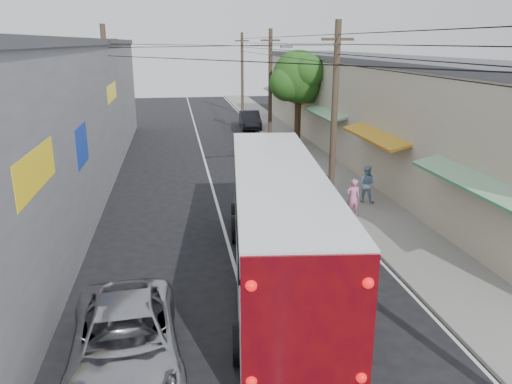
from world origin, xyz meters
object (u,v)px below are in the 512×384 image
parked_car_mid (278,148)px  pedestrian_near (353,198)px  pedestrian_far (366,184)px  jeepney (126,340)px  parked_suv (301,180)px  coach_bus (277,222)px  parked_car_far (250,120)px

parked_car_mid → pedestrian_near: pedestrian_near is taller
pedestrian_near → pedestrian_far: bearing=-122.1°
jeepney → parked_suv: 14.10m
jeepney → coach_bus: bearing=38.7°
parked_suv → coach_bus: bearing=-107.4°
coach_bus → jeepney: 5.92m
coach_bus → parked_suv: 8.75m
parked_car_mid → pedestrian_far: (2.04, -9.62, 0.25)m
coach_bus → jeepney: coach_bus is taller
parked_car_far → pedestrian_far: pedestrian_far is taller
parked_car_mid → pedestrian_near: bearing=-89.1°
jeepney → pedestrian_near: (8.43, 8.70, 0.21)m
coach_bus → pedestrian_near: bearing=55.0°
coach_bus → pedestrian_near: (4.17, 4.74, -0.90)m
parked_suv → parked_car_far: parked_suv is taller
coach_bus → parked_suv: (2.83, 8.22, -1.01)m
parked_car_mid → parked_car_far: (0.00, 11.82, 0.02)m
coach_bus → pedestrian_near: 6.38m
parked_car_far → pedestrian_near: 23.21m
parked_suv → pedestrian_near: pedestrian_near is taller
jeepney → pedestrian_far: pedestrian_far is taller
parked_suv → pedestrian_far: bearing=-32.2°
pedestrian_near → parked_suv: bearing=-65.8°
pedestrian_near → coach_bus: bearing=51.8°
parked_car_far → pedestrian_near: pedestrian_near is taller
jeepney → pedestrian_far: size_ratio=3.02×
parked_suv → parked_car_far: bearing=90.0°
parked_suv → parked_car_mid: parked_suv is taller
parked_car_mid → parked_car_far: bearing=86.9°
pedestrian_near → pedestrian_far: pedestrian_far is taller
parked_car_mid → parked_car_far: parked_car_far is taller
parked_suv → pedestrian_near: (1.34, -3.49, 0.11)m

